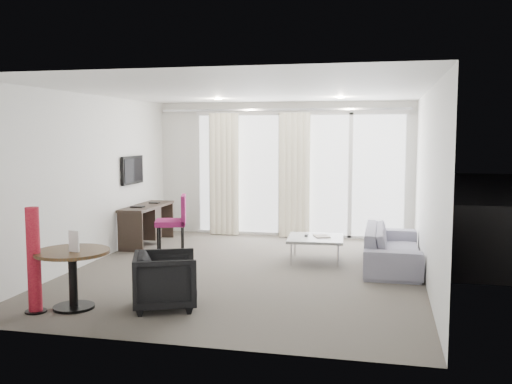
% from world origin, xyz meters
% --- Properties ---
extents(floor, '(5.00, 6.00, 0.00)m').
position_xyz_m(floor, '(0.00, 0.00, 0.00)').
color(floor, '#585249').
rests_on(floor, ground).
extents(ceiling, '(5.00, 6.00, 0.00)m').
position_xyz_m(ceiling, '(0.00, 0.00, 2.60)').
color(ceiling, white).
rests_on(ceiling, ground).
extents(wall_left, '(0.00, 6.00, 2.60)m').
position_xyz_m(wall_left, '(-2.50, 0.00, 1.30)').
color(wall_left, silver).
rests_on(wall_left, ground).
extents(wall_right, '(0.00, 6.00, 2.60)m').
position_xyz_m(wall_right, '(2.50, 0.00, 1.30)').
color(wall_right, silver).
rests_on(wall_right, ground).
extents(wall_front, '(5.00, 0.00, 2.60)m').
position_xyz_m(wall_front, '(0.00, -3.00, 1.30)').
color(wall_front, silver).
rests_on(wall_front, ground).
extents(window_panel, '(4.00, 0.02, 2.38)m').
position_xyz_m(window_panel, '(0.30, 2.98, 1.20)').
color(window_panel, white).
rests_on(window_panel, ground).
extents(window_frame, '(4.10, 0.06, 2.44)m').
position_xyz_m(window_frame, '(0.30, 2.97, 1.20)').
color(window_frame, white).
rests_on(window_frame, ground).
extents(curtain_left, '(0.60, 0.20, 2.38)m').
position_xyz_m(curtain_left, '(-1.15, 2.82, 1.20)').
color(curtain_left, '#F9F0CE').
rests_on(curtain_left, ground).
extents(curtain_right, '(0.60, 0.20, 2.38)m').
position_xyz_m(curtain_right, '(0.25, 2.82, 1.20)').
color(curtain_right, '#F9F0CE').
rests_on(curtain_right, ground).
extents(curtain_track, '(4.80, 0.04, 0.04)m').
position_xyz_m(curtain_track, '(0.00, 2.82, 2.45)').
color(curtain_track, '#B2B2B7').
rests_on(curtain_track, ceiling).
extents(downlight_a, '(0.12, 0.12, 0.02)m').
position_xyz_m(downlight_a, '(-0.90, 1.60, 2.59)').
color(downlight_a, '#FFE0B2').
rests_on(downlight_a, ceiling).
extents(downlight_b, '(0.12, 0.12, 0.02)m').
position_xyz_m(downlight_b, '(1.20, 1.60, 2.59)').
color(downlight_b, '#FFE0B2').
rests_on(downlight_b, ceiling).
extents(desk, '(0.47, 1.51, 0.71)m').
position_xyz_m(desk, '(-2.24, 1.57, 0.35)').
color(desk, black).
rests_on(desk, floor).
extents(tv, '(0.05, 0.80, 0.50)m').
position_xyz_m(tv, '(-2.46, 1.45, 1.35)').
color(tv, black).
rests_on(tv, wall_left).
extents(desk_chair, '(0.66, 0.63, 0.97)m').
position_xyz_m(desk_chair, '(-1.58, 1.04, 0.49)').
color(desk_chair, '#7B174B').
rests_on(desk_chair, floor).
extents(round_table, '(1.06, 1.06, 0.68)m').
position_xyz_m(round_table, '(-1.52, -2.17, 0.34)').
color(round_table, '#402B16').
rests_on(round_table, floor).
extents(menu_card, '(0.13, 0.04, 0.24)m').
position_xyz_m(menu_card, '(-1.46, -2.24, 0.72)').
color(menu_card, white).
rests_on(menu_card, round_table).
extents(red_lamp, '(0.29, 0.29, 1.19)m').
position_xyz_m(red_lamp, '(-1.86, -2.40, 0.60)').
color(red_lamp, '#A51929').
rests_on(red_lamp, floor).
extents(tub_armchair, '(0.92, 0.91, 0.65)m').
position_xyz_m(tub_armchair, '(-0.49, -1.93, 0.32)').
color(tub_armchair, black).
rests_on(tub_armchair, floor).
extents(coffee_table, '(0.91, 0.91, 0.38)m').
position_xyz_m(coffee_table, '(0.90, 0.85, 0.19)').
color(coffee_table, gray).
rests_on(coffee_table, floor).
extents(remote, '(0.06, 0.17, 0.02)m').
position_xyz_m(remote, '(0.75, 0.93, 0.36)').
color(remote, black).
rests_on(remote, coffee_table).
extents(magazine, '(0.31, 0.34, 0.02)m').
position_xyz_m(magazine, '(0.99, 0.91, 0.36)').
color(magazine, gray).
rests_on(magazine, coffee_table).
extents(sofa, '(0.80, 2.05, 0.60)m').
position_xyz_m(sofa, '(2.08, 0.75, 0.30)').
color(sofa, gray).
rests_on(sofa, floor).
extents(terrace_slab, '(5.60, 3.00, 0.12)m').
position_xyz_m(terrace_slab, '(0.30, 4.50, -0.06)').
color(terrace_slab, '#4D4D50').
rests_on(terrace_slab, ground).
extents(rattan_chair_a, '(0.65, 0.65, 0.91)m').
position_xyz_m(rattan_chair_a, '(0.56, 4.22, 0.45)').
color(rattan_chair_a, brown).
rests_on(rattan_chair_a, terrace_slab).
extents(rattan_chair_b, '(0.79, 0.79, 0.90)m').
position_xyz_m(rattan_chair_b, '(2.21, 4.49, 0.45)').
color(rattan_chair_b, brown).
rests_on(rattan_chair_b, terrace_slab).
extents(rattan_table, '(0.57, 0.57, 0.56)m').
position_xyz_m(rattan_table, '(1.28, 4.18, 0.28)').
color(rattan_table, brown).
rests_on(rattan_table, terrace_slab).
extents(balustrade, '(5.50, 0.06, 1.05)m').
position_xyz_m(balustrade, '(0.30, 5.95, 0.50)').
color(balustrade, '#B2B2B7').
rests_on(balustrade, terrace_slab).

